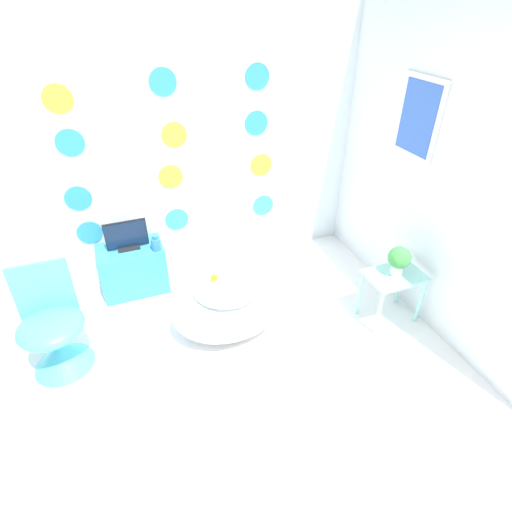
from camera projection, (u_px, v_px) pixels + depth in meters
The scene contains 11 objects.
ground_plane at pixel (259, 448), 2.47m from camera, with size 12.00×12.00×0.00m, color white.
wall_back_dotted at pixel (170, 139), 3.37m from camera, with size 4.45×0.05×2.60m.
wall_right at pixel (423, 154), 3.05m from camera, with size 0.06×3.09×2.60m.
bathtub at pixel (227, 306), 3.21m from camera, with size 0.89×0.66×0.47m.
rubber_duck at pixel (214, 278), 3.08m from camera, with size 0.06×0.06×0.07m.
chair at pixel (56, 339), 2.88m from camera, with size 0.46×0.46×0.81m.
tv_cabinet at pixel (134, 269), 3.64m from camera, with size 0.57×0.36×0.46m.
tv at pixel (127, 237), 3.45m from camera, with size 0.36×0.12×0.26m.
vase at pixel (156, 243), 3.47m from camera, with size 0.09×0.09×0.14m.
side_table at pixel (393, 283), 3.24m from camera, with size 0.46×0.32×0.46m.
potted_plant_left at pixel (399, 259), 3.11m from camera, with size 0.18×0.18×0.25m.
Camera 1 is at (-0.50, -1.27, 2.38)m, focal length 28.00 mm.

